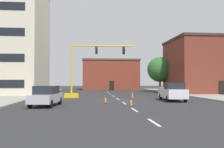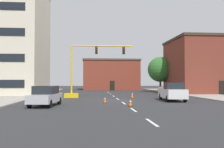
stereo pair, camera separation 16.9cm
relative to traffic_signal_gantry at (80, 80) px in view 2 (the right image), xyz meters
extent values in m
plane|color=#2D2D30|center=(4.56, -5.19, -2.23)|extent=(160.00, 160.00, 0.00)
cube|color=#9E998E|center=(-8.66, 2.81, -2.16)|extent=(6.00, 56.00, 0.14)
cube|color=#9E998E|center=(17.78, 2.81, -2.16)|extent=(6.00, 56.00, 0.14)
cube|color=silver|center=(4.56, -19.19, -2.23)|extent=(0.16, 2.40, 0.01)
cube|color=silver|center=(4.56, -13.69, -2.23)|extent=(0.16, 2.40, 0.01)
cube|color=silver|center=(4.56, -8.19, -2.23)|extent=(0.16, 2.40, 0.01)
cube|color=silver|center=(4.56, -2.69, -2.23)|extent=(0.16, 2.40, 0.01)
cube|color=silver|center=(4.56, 2.81, -2.23)|extent=(0.16, 2.40, 0.01)
cube|color=silver|center=(4.56, 8.31, -2.23)|extent=(0.16, 2.40, 0.01)
cube|color=silver|center=(4.56, 13.81, -2.23)|extent=(0.16, 2.40, 0.01)
cube|color=brown|center=(6.22, 28.63, 1.24)|extent=(13.32, 9.47, 6.95)
cube|color=#4C4238|center=(6.22, 28.63, 4.92)|extent=(13.62, 9.77, 0.40)
cube|color=black|center=(6.22, 23.86, -1.13)|extent=(1.10, 0.06, 2.20)
cube|color=brown|center=(21.29, 9.05, 2.31)|extent=(11.74, 10.84, 9.09)
cube|color=#3D2D23|center=(21.29, 9.05, 7.05)|extent=(12.04, 11.14, 0.40)
cube|color=black|center=(21.29, 3.60, -1.13)|extent=(1.10, 0.06, 2.20)
cube|color=yellow|center=(-1.13, 0.00, -1.96)|extent=(1.80, 1.20, 0.55)
cylinder|color=yellow|center=(-1.13, 0.00, 1.42)|extent=(0.20, 0.20, 6.20)
cylinder|color=yellow|center=(2.87, 0.00, 4.52)|extent=(8.01, 0.16, 0.16)
cube|color=black|center=(2.07, 0.00, 3.94)|extent=(0.32, 0.36, 0.95)
sphere|color=red|center=(2.07, -0.19, 4.22)|extent=(0.20, 0.20, 0.20)
sphere|color=#38280A|center=(2.07, -0.19, 3.94)|extent=(0.20, 0.20, 0.20)
sphere|color=black|center=(2.07, -0.19, 3.66)|extent=(0.20, 0.20, 0.20)
cube|color=black|center=(5.68, 0.00, 3.94)|extent=(0.32, 0.36, 0.95)
sphere|color=red|center=(5.68, -0.19, 4.22)|extent=(0.20, 0.20, 0.20)
sphere|color=#38280A|center=(5.68, -0.19, 3.94)|extent=(0.20, 0.20, 0.20)
sphere|color=black|center=(5.68, -0.19, 3.66)|extent=(0.20, 0.20, 0.20)
cylinder|color=#4C3823|center=(14.53, 13.54, -0.95)|extent=(0.36, 0.36, 2.57)
sphere|color=#33702D|center=(14.53, 13.54, 2.12)|extent=(4.78, 4.78, 4.78)
cube|color=white|center=(10.24, -5.67, -1.42)|extent=(2.46, 5.55, 0.95)
cube|color=#1E2328|center=(10.16, -6.57, -0.59)|extent=(1.99, 1.95, 0.70)
cube|color=white|center=(10.34, -4.49, -0.86)|extent=(2.24, 2.97, 0.16)
cylinder|color=black|center=(10.98, -7.58, -1.89)|extent=(0.28, 0.70, 0.68)
cylinder|color=black|center=(9.18, -7.42, -1.89)|extent=(0.28, 0.70, 0.68)
cylinder|color=black|center=(11.30, -3.92, -1.89)|extent=(0.28, 0.70, 0.68)
cylinder|color=black|center=(9.50, -3.77, -1.89)|extent=(0.28, 0.70, 0.68)
cube|color=#B7B7BC|center=(-2.50, -10.36, -1.54)|extent=(2.37, 4.69, 0.70)
cube|color=#1E2328|center=(-2.49, -10.26, -0.84)|extent=(1.96, 2.49, 0.70)
cylinder|color=black|center=(-3.14, -8.75, -1.89)|extent=(0.30, 0.70, 0.68)
cylinder|color=black|center=(-1.50, -8.94, -1.89)|extent=(0.30, 0.70, 0.68)
cylinder|color=black|center=(-3.50, -11.78, -1.89)|extent=(0.30, 0.70, 0.68)
cylinder|color=black|center=(-1.87, -11.98, -1.89)|extent=(0.30, 0.70, 0.68)
cube|color=black|center=(2.76, -7.82, -2.21)|extent=(0.36, 0.36, 0.04)
cone|color=orange|center=(2.76, -7.82, -1.90)|extent=(0.28, 0.28, 0.58)
cylinder|color=white|center=(2.76, -7.82, -1.83)|extent=(0.19, 0.19, 0.08)
cube|color=black|center=(4.77, -10.98, -2.21)|extent=(0.36, 0.36, 0.04)
cone|color=orange|center=(4.77, -10.98, -1.90)|extent=(0.28, 0.28, 0.58)
cylinder|color=white|center=(4.77, -10.98, -1.83)|extent=(0.19, 0.19, 0.08)
cube|color=black|center=(6.57, -1.41, -2.21)|extent=(0.36, 0.36, 0.04)
cone|color=orange|center=(6.57, -1.41, -1.84)|extent=(0.28, 0.28, 0.71)
cylinder|color=white|center=(6.57, -1.41, -1.76)|extent=(0.19, 0.19, 0.08)
camera|label=1|loc=(1.25, -31.63, -0.08)|focal=38.87mm
camera|label=2|loc=(1.42, -31.64, -0.08)|focal=38.87mm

